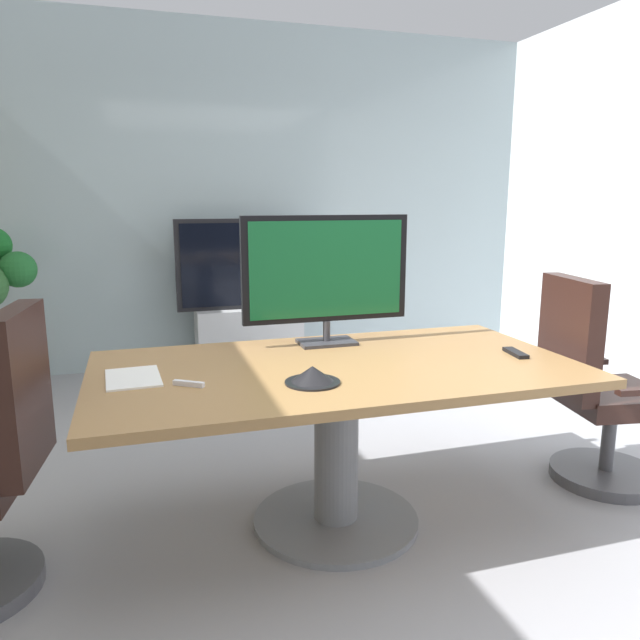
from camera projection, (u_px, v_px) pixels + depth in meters
name	position (u px, v px, depth m)	size (l,w,h in m)	color
ground_plane	(372.00, 528.00, 2.73)	(7.15, 7.15, 0.00)	#99999E
wall_back_glass_partition	(246.00, 199.00, 5.31)	(5.43, 0.10, 2.94)	#9EB2B7
conference_table	(336.00, 405.00, 2.66)	(2.10, 1.11, 0.76)	olive
office_chair_right	(595.00, 399.00, 3.09)	(0.63, 0.61, 1.09)	#4C4C51
tv_monitor	(326.00, 272.00, 2.93)	(0.84, 0.18, 0.64)	#333338
wall_display_unit	(249.00, 320.00, 5.17)	(1.20, 0.36, 1.31)	#B7BABC
conference_phone	(312.00, 376.00, 2.35)	(0.22, 0.22, 0.07)	black
remote_control	(516.00, 353.00, 2.78)	(0.05, 0.17, 0.02)	black
whiteboard_marker	(189.00, 384.00, 2.32)	(0.13, 0.02, 0.02)	silver
paper_notepad	(133.00, 378.00, 2.41)	(0.21, 0.30, 0.01)	white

